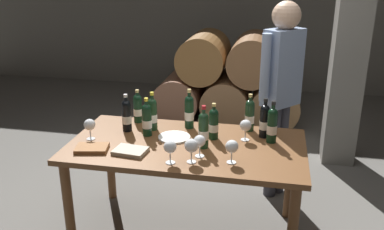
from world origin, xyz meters
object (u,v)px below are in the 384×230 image
wine_bottle_9 (203,130)px  wine_glass_3 (90,125)px  wine_bottle_0 (152,114)px  wine_glass_5 (170,147)px  wine_glass_4 (200,142)px  leather_ledger (92,148)px  wine_bottle_4 (272,125)px  wine_glass_0 (191,146)px  dining_table (187,155)px  wine_glass_1 (232,147)px  wine_bottle_2 (250,115)px  wine_bottle_6 (138,108)px  wine_bottle_3 (189,111)px  wine_glass_2 (246,126)px  wine_bottle_1 (214,123)px  wine_bottle_5 (264,121)px  serving_plate (174,137)px  sommelier_presenting (281,83)px  wine_bottle_8 (147,119)px  wine_bottle_7 (127,115)px  tasting_notebook (130,151)px

wine_bottle_9 → wine_glass_3: size_ratio=1.97×
wine_bottle_0 → wine_glass_5: size_ratio=1.92×
wine_glass_4 → leather_ledger: 0.77m
wine_bottle_4 → wine_glass_0: (-0.51, -0.44, -0.02)m
dining_table → wine_glass_1: 0.47m
wine_bottle_4 → wine_glass_0: bearing=-139.0°
wine_bottle_2 → wine_glass_1: size_ratio=1.85×
leather_ledger → wine_bottle_6: bearing=64.9°
dining_table → wine_bottle_2: wine_bottle_2 is taller
wine_bottle_3 → wine_glass_2: size_ratio=2.00×
wine_bottle_1 → wine_bottle_3: bearing=140.9°
leather_ledger → wine_bottle_1: bearing=13.5°
wine_glass_1 → wine_bottle_9: bearing=137.6°
wine_bottle_6 → wine_bottle_4: bearing=-10.7°
wine_bottle_1 → wine_bottle_4: bearing=2.5°
wine_bottle_1 → wine_bottle_9: size_ratio=0.88×
wine_glass_3 → leather_ledger: size_ratio=0.72×
wine_bottle_2 → wine_bottle_5: wine_bottle_5 is taller
wine_bottle_3 → wine_glass_4: size_ratio=2.06×
wine_glass_1 → wine_glass_0: bearing=-170.3°
wine_bottle_6 → wine_bottle_9: 0.73m
wine_bottle_5 → wine_glass_2: wine_bottle_5 is taller
dining_table → wine_glass_4: 0.31m
wine_bottle_3 → serving_plate: (-0.07, -0.23, -0.13)m
wine_bottle_2 → serving_plate: wine_bottle_2 is taller
wine_bottle_3 → sommelier_presenting: bearing=31.9°
wine_bottle_8 → wine_glass_5: 0.51m
wine_glass_1 → wine_bottle_5: bearing=68.5°
wine_bottle_1 → wine_bottle_9: (-0.05, -0.17, 0.01)m
dining_table → serving_plate: serving_plate is taller
wine_bottle_0 → leather_ledger: size_ratio=1.39×
wine_bottle_9 → wine_glass_4: wine_bottle_9 is taller
wine_bottle_3 → wine_glass_4: bearing=-70.7°
wine_glass_3 → wine_glass_0: bearing=-15.7°
wine_bottle_9 → wine_glass_0: 0.25m
wine_bottle_4 → wine_glass_5: 0.80m
wine_bottle_2 → wine_bottle_9: size_ratio=0.95×
wine_bottle_3 → wine_bottle_8: size_ratio=1.07×
wine_bottle_7 → wine_glass_4: wine_bottle_7 is taller
wine_glass_4 → wine_bottle_1: bearing=82.2°
wine_glass_1 → wine_bottle_3: bearing=125.6°
wine_bottle_3 → wine_bottle_8: bearing=-142.3°
wine_glass_5 → tasting_notebook: size_ratio=0.72×
wine_bottle_8 → wine_glass_1: 0.76m
wine_bottle_7 → wine_bottle_9: wine_bottle_9 is taller
wine_bottle_2 → leather_ledger: wine_bottle_2 is taller
wine_glass_1 → wine_glass_4: size_ratio=1.03×
wine_bottle_9 → serving_plate: bearing=153.3°
wine_bottle_8 → tasting_notebook: bearing=-94.1°
wine_bottle_4 → serving_plate: bearing=-174.4°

